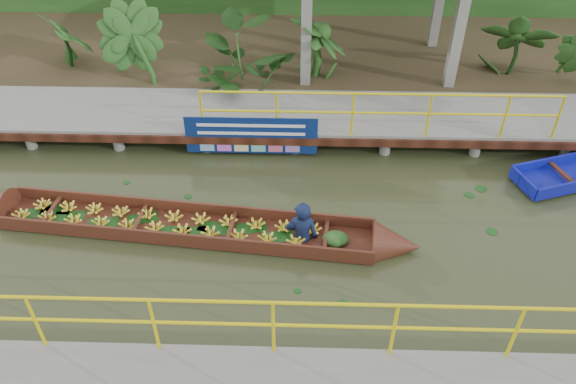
{
  "coord_description": "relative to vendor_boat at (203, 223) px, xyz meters",
  "views": [
    {
      "loc": [
        1.13,
        -7.71,
        7.25
      ],
      "look_at": [
        0.89,
        0.5,
        0.6
      ],
      "focal_mm": 35.0,
      "sensor_mm": 36.0,
      "label": 1
    }
  ],
  "objects": [
    {
      "name": "vendor_boat",
      "position": [
        0.0,
        0.0,
        0.0
      ],
      "size": [
        8.79,
        1.77,
        2.04
      ],
      "rotation": [
        0.0,
        0.0,
        -0.11
      ],
      "color": "#3D1C10",
      "rests_on": "ground"
    },
    {
      "name": "land_strip",
      "position": [
        0.67,
        7.51,
        -0.02
      ],
      "size": [
        30.0,
        8.0,
        0.45
      ],
      "primitive_type": "cube",
      "color": "#342A1A",
      "rests_on": "ground"
    },
    {
      "name": "far_dock",
      "position": [
        0.69,
        3.44,
        0.23
      ],
      "size": [
        16.0,
        2.06,
        1.66
      ],
      "color": "slate",
      "rests_on": "ground"
    },
    {
      "name": "ground",
      "position": [
        0.67,
        0.01,
        -0.24
      ],
      "size": [
        80.0,
        80.0,
        0.0
      ],
      "primitive_type": "plane",
      "color": "#2C3219",
      "rests_on": "ground"
    },
    {
      "name": "tropical_plants",
      "position": [
        1.91,
        5.31,
        1.07
      ],
      "size": [
        14.38,
        1.38,
        1.73
      ],
      "color": "#194215",
      "rests_on": "ground"
    },
    {
      "name": "blue_banner",
      "position": [
        0.71,
        2.49,
        0.31
      ],
      "size": [
        2.87,
        0.04,
        0.9
      ],
      "color": "navy",
      "rests_on": "ground"
    }
  ]
}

